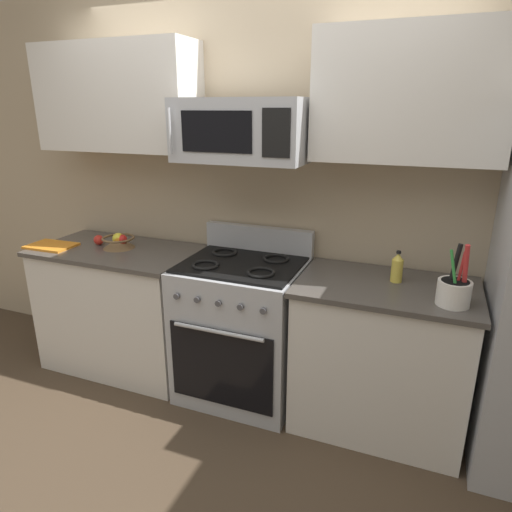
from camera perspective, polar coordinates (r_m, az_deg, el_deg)
name	(u,v)px	position (r m, az deg, el deg)	size (l,w,h in m)	color
ground_plane	(196,456)	(2.78, -7.62, -23.72)	(16.00, 16.00, 0.00)	#473828
wall_back	(264,193)	(3.09, 1.04, 7.96)	(8.00, 0.10, 2.60)	tan
counter_left	(122,307)	(3.47, -16.54, -6.24)	(1.14, 0.65, 0.91)	silver
range_oven	(242,328)	(3.01, -1.73, -9.04)	(0.76, 0.69, 1.09)	#B2B5BA
counter_right	(380,356)	(2.83, 15.41, -12.08)	(0.99, 0.65, 0.91)	silver
microwave	(242,130)	(2.70, -1.75, 15.58)	(0.77, 0.44, 0.36)	#B2B5BA
upper_cabinets_left	(118,98)	(3.32, -17.05, 18.54)	(1.13, 0.34, 0.69)	silver
upper_cabinets_right	(409,96)	(2.63, 18.81, 18.62)	(0.98, 0.34, 0.69)	silver
utensil_crock	(454,291)	(2.46, 23.74, -4.05)	(0.16, 0.16, 0.33)	white
fruit_basket	(119,241)	(3.31, -16.92, 1.79)	(0.23, 0.23, 0.11)	brown
apple_loose	(99,240)	(3.44, -19.24, 1.93)	(0.07, 0.07, 0.07)	red
cutting_board	(51,246)	(3.52, -24.43, 1.19)	(0.32, 0.22, 0.02)	orange
bottle_oil	(397,268)	(2.67, 17.39, -1.43)	(0.06, 0.06, 0.18)	gold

